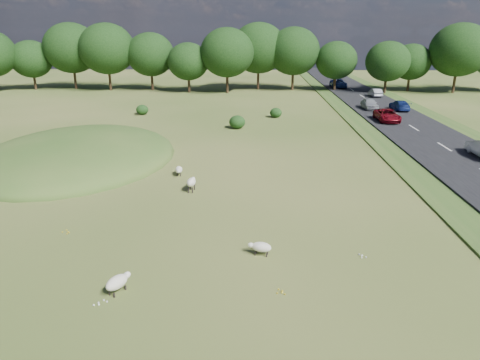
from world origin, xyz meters
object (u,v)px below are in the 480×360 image
Objects in this scene: sheep_2 at (261,247)px; car_3 at (400,105)px; sheep_1 at (117,282)px; sheep_0 at (179,170)px; car_5 at (336,72)px; car_0 at (387,115)px; car_6 at (376,93)px; car_7 at (338,83)px; sheep_3 at (191,182)px; car_4 at (369,104)px.

sheep_2 is 43.33m from car_3.
car_3 is (24.44, 42.43, 0.42)m from sheep_1.
car_5 is (24.56, 75.84, 0.44)m from sheep_0.
car_0 is 8.49m from car_3.
sheep_1 is at bearing 42.39° from sheep_2.
car_5 reaches higher than sheep_2.
car_3 is 1.04× the size of car_5.
sheep_0 is at bearing -50.15° from sheep_2.
car_6 is 12.32m from car_7.
car_7 reaches higher than car_5.
car_6 is at bearing -72.04° from car_7.
car_5 is (18.61, 87.53, 0.44)m from sheep_2.
sheep_0 is 0.22× the size of car_7.
sheep_3 is 38.44m from car_3.
car_0 is 1.11× the size of car_3.
car_6 is at bearing -23.67° from sheep_3.
car_3 reaches higher than sheep_2.
car_0 reaches higher than car_6.
sheep_3 is 0.27× the size of car_0.
sheep_3 is at bearing 73.69° from car_5.
car_4 reaches higher than car_0.
car_3 is (24.56, 27.43, 0.46)m from sheep_0.
sheep_2 is at bearing 64.56° from car_3.
car_3 is at bearing -32.35° from sheep_3.
car_0 reaches higher than car_3.
car_7 is at bearing 81.17° from car_5.
sheep_2 is 89.49m from car_5.
car_5 is at bearing 154.64° from sheep_0.
car_7 is at bearing -14.82° from sheep_3.
sheep_1 is at bearing -115.61° from car_4.
car_4 is (14.81, 39.77, 0.55)m from sheep_2.
car_7 is at bearing -90.34° from sheep_2.
sheep_3 is at bearing 22.22° from sheep_1.
car_0 is 31.53m from car_7.
car_4 is 47.91m from car_5.
car_4 is 0.77× the size of car_7.
car_4 is 23.29m from car_7.
sheep_0 is at bearing 28.21° from sheep_3.
car_4 is at bearing 136.10° from sheep_0.
car_6 is at bearing 90.00° from car_5.
sheep_1 is at bearing 178.37° from sheep_3.
car_7 is (19.35, 54.62, 0.37)m from sheep_3.
sheep_3 is at bearing -48.88° from sheep_2.
car_0 is 56.13m from car_5.
sheep_0 is 0.90× the size of sheep_1.
car_3 is 24.24m from car_7.
sheep_2 is (5.95, -11.70, -0.01)m from sheep_0.
sheep_3 is 0.31× the size of car_4.
car_0 is at bearing 63.41° from car_3.
sheep_2 is 0.28× the size of car_4.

